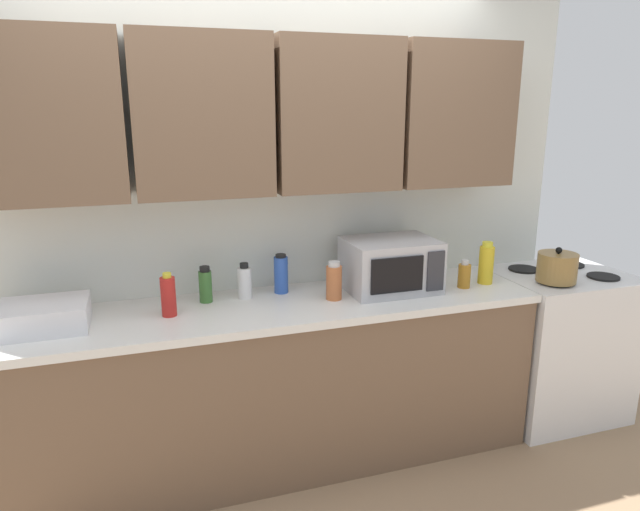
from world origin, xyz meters
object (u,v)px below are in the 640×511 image
(dish_rack, at_px, (44,316))
(bottle_amber_vinegar, at_px, (464,275))
(bottle_red_sauce, at_px, (168,296))
(bottle_yellow_mustard, at_px, (486,264))
(bottle_spice_jar, at_px, (334,281))
(stove_range, at_px, (555,343))
(bottle_white_jar, at_px, (245,282))
(bottle_blue_cleaner, at_px, (281,274))
(kettle, at_px, (557,267))
(microwave, at_px, (391,265))
(bottle_green_oil, at_px, (205,285))

(dish_rack, height_order, bottle_amber_vinegar, bottle_amber_vinegar)
(bottle_red_sauce, xyz_separation_m, bottle_yellow_mustard, (1.74, -0.03, 0.01))
(bottle_spice_jar, bearing_deg, stove_range, 0.19)
(stove_range, xyz_separation_m, bottle_spice_jar, (-1.46, -0.00, 0.54))
(bottle_spice_jar, bearing_deg, bottle_white_jar, 159.30)
(stove_range, bearing_deg, bottle_blue_cleaner, 173.70)
(kettle, distance_m, bottle_red_sauce, 2.12)
(stove_range, bearing_deg, bottle_amber_vinegar, -176.46)
(dish_rack, height_order, bottle_white_jar, bottle_white_jar)
(stove_range, xyz_separation_m, bottle_blue_cleaner, (-1.69, 0.19, 0.55))
(stove_range, xyz_separation_m, kettle, (-0.17, -0.14, 0.54))
(bottle_blue_cleaner, relative_size, bottle_yellow_mustard, 0.88)
(stove_range, height_order, bottle_red_sauce, bottle_red_sauce)
(kettle, distance_m, bottle_spice_jar, 1.29)
(stove_range, distance_m, bottle_spice_jar, 1.55)
(stove_range, height_order, bottle_spice_jar, bottle_spice_jar)
(microwave, bearing_deg, bottle_amber_vinegar, -12.85)
(microwave, bearing_deg, bottle_red_sauce, -178.34)
(bottle_amber_vinegar, relative_size, bottle_green_oil, 0.84)
(bottle_spice_jar, distance_m, bottle_yellow_mustard, 0.91)
(stove_range, height_order, bottle_blue_cleaner, bottle_blue_cleaner)
(bottle_blue_cleaner, distance_m, bottle_white_jar, 0.20)
(bottle_spice_jar, bearing_deg, microwave, 8.83)
(bottle_amber_vinegar, height_order, bottle_blue_cleaner, bottle_blue_cleaner)
(kettle, height_order, bottle_white_jar, kettle)
(microwave, bearing_deg, dish_rack, -179.05)
(bottle_blue_cleaner, bearing_deg, bottle_yellow_mustard, -9.83)
(bottle_red_sauce, relative_size, bottle_yellow_mustard, 0.89)
(bottle_white_jar, bearing_deg, microwave, -8.11)
(bottle_amber_vinegar, distance_m, bottle_spice_jar, 0.75)
(bottle_white_jar, relative_size, bottle_yellow_mustard, 0.79)
(kettle, xyz_separation_m, bottle_yellow_mustard, (-0.38, 0.13, 0.02))
(kettle, height_order, bottle_red_sauce, bottle_red_sauce)
(kettle, height_order, bottle_yellow_mustard, bottle_yellow_mustard)
(kettle, relative_size, bottle_red_sauce, 1.02)
(bottle_green_oil, bearing_deg, bottle_yellow_mustard, -6.35)
(bottle_blue_cleaner, relative_size, bottle_white_jar, 1.13)
(stove_range, distance_m, bottle_yellow_mustard, 0.78)
(bottle_amber_vinegar, distance_m, bottle_red_sauce, 1.58)
(bottle_spice_jar, bearing_deg, dish_rack, 178.97)
(kettle, relative_size, bottle_green_oil, 1.16)
(stove_range, relative_size, bottle_yellow_mustard, 3.81)
(dish_rack, distance_m, bottle_spice_jar, 1.37)
(microwave, height_order, bottle_yellow_mustard, microwave)
(kettle, bearing_deg, bottle_amber_vinegar, 169.83)
(kettle, bearing_deg, bottle_green_oil, 171.10)
(bottle_spice_jar, distance_m, bottle_white_jar, 0.47)
(bottle_green_oil, height_order, bottle_white_jar, same)
(stove_range, xyz_separation_m, dish_rack, (-2.83, 0.02, 0.51))
(bottle_blue_cleaner, bearing_deg, bottle_white_jar, -172.45)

